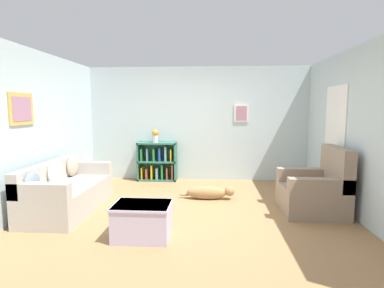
# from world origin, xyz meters

# --- Properties ---
(ground_plane) EXTENTS (14.00, 14.00, 0.00)m
(ground_plane) POSITION_xyz_m (0.00, 0.00, 0.00)
(ground_plane) COLOR #997047
(wall_back) EXTENTS (5.60, 0.13, 2.60)m
(wall_back) POSITION_xyz_m (0.00, 2.25, 1.30)
(wall_back) COLOR silver
(wall_back) RESTS_ON ground_plane
(wall_left) EXTENTS (0.13, 5.00, 2.60)m
(wall_left) POSITION_xyz_m (-2.55, -0.00, 1.30)
(wall_left) COLOR silver
(wall_left) RESTS_ON ground_plane
(wall_right) EXTENTS (0.16, 5.00, 2.60)m
(wall_right) POSITION_xyz_m (2.55, 0.02, 1.29)
(wall_right) COLOR silver
(wall_right) RESTS_ON ground_plane
(couch) EXTENTS (0.83, 1.77, 0.82)m
(couch) POSITION_xyz_m (-2.02, -0.12, 0.31)
(couch) COLOR #ADA89E
(couch) RESTS_ON ground_plane
(bookshelf) EXTENTS (0.89, 0.30, 0.88)m
(bookshelf) POSITION_xyz_m (-0.92, 2.05, 0.42)
(bookshelf) COLOR #2D6B56
(bookshelf) RESTS_ON ground_plane
(recliner_chair) EXTENTS (0.93, 0.93, 1.06)m
(recliner_chair) POSITION_xyz_m (2.01, 0.09, 0.36)
(recliner_chair) COLOR gray
(recliner_chair) RESTS_ON ground_plane
(coffee_table) EXTENTS (0.73, 0.53, 0.45)m
(coffee_table) POSITION_xyz_m (-0.54, -1.06, 0.24)
(coffee_table) COLOR #BCB2D1
(coffee_table) RESTS_ON ground_plane
(dog) EXTENTS (1.03, 0.22, 0.25)m
(dog) POSITION_xyz_m (0.31, 0.66, 0.13)
(dog) COLOR #9E7A4C
(dog) RESTS_ON ground_plane
(vase) EXTENTS (0.15, 0.15, 0.30)m
(vase) POSITION_xyz_m (-0.95, 2.03, 1.05)
(vase) COLOR silver
(vase) RESTS_ON bookshelf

